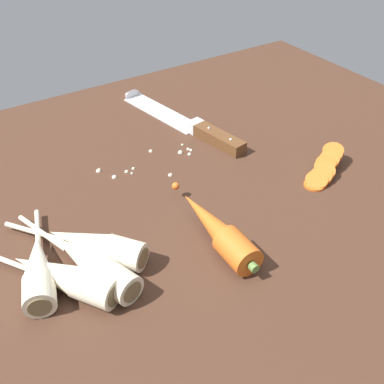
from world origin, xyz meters
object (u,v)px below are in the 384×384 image
(parsnip_front, at_px, (38,269))
(parsnip_back, at_px, (91,263))
(chefs_knife, at_px, (175,118))
(carrot_slice_stack, at_px, (325,168))
(parsnip_mid_left, at_px, (95,245))
(parsnip_mid_right, at_px, (63,276))
(whole_carrot, at_px, (218,230))

(parsnip_front, bearing_deg, parsnip_back, -23.00)
(parsnip_front, height_order, parsnip_back, same)
(chefs_knife, distance_m, carrot_slice_stack, 0.32)
(parsnip_mid_left, height_order, parsnip_mid_right, same)
(whole_carrot, bearing_deg, parsnip_front, 164.80)
(parsnip_front, xyz_separation_m, parsnip_mid_left, (0.08, 0.00, -0.00))
(chefs_knife, height_order, carrot_slice_stack, carrot_slice_stack)
(chefs_knife, height_order, parsnip_mid_right, parsnip_mid_right)
(chefs_knife, xyz_separation_m, whole_carrot, (-0.13, -0.33, 0.01))
(chefs_knife, bearing_deg, parsnip_mid_left, -137.19)
(chefs_knife, distance_m, parsnip_front, 0.46)
(parsnip_mid_right, relative_size, parsnip_back, 0.90)
(whole_carrot, bearing_deg, parsnip_back, 167.67)
(parsnip_back, height_order, carrot_slice_stack, parsnip_back)
(parsnip_mid_right, bearing_deg, whole_carrot, -9.48)
(parsnip_mid_right, distance_m, carrot_slice_stack, 0.46)
(chefs_knife, relative_size, parsnip_mid_left, 1.83)
(chefs_knife, xyz_separation_m, carrot_slice_stack, (0.11, -0.30, 0.01))
(chefs_knife, height_order, parsnip_front, parsnip_front)
(parsnip_front, height_order, carrot_slice_stack, parsnip_front)
(parsnip_back, xyz_separation_m, carrot_slice_stack, (0.42, -0.00, -0.01))
(parsnip_mid_right, xyz_separation_m, carrot_slice_stack, (0.46, 0.00, -0.01))
(parsnip_mid_left, relative_size, parsnip_mid_right, 0.92)
(parsnip_mid_right, bearing_deg, parsnip_mid_left, 28.06)
(whole_carrot, bearing_deg, parsnip_mid_right, 170.52)
(parsnip_back, bearing_deg, chefs_knife, 43.88)
(parsnip_front, xyz_separation_m, parsnip_mid_right, (0.02, -0.03, -0.00))
(parsnip_mid_right, bearing_deg, parsnip_back, 3.59)
(whole_carrot, distance_m, parsnip_front, 0.24)
(parsnip_mid_left, distance_m, parsnip_back, 0.03)
(chefs_knife, bearing_deg, whole_carrot, -112.05)
(parsnip_mid_left, bearing_deg, parsnip_mid_right, -151.94)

